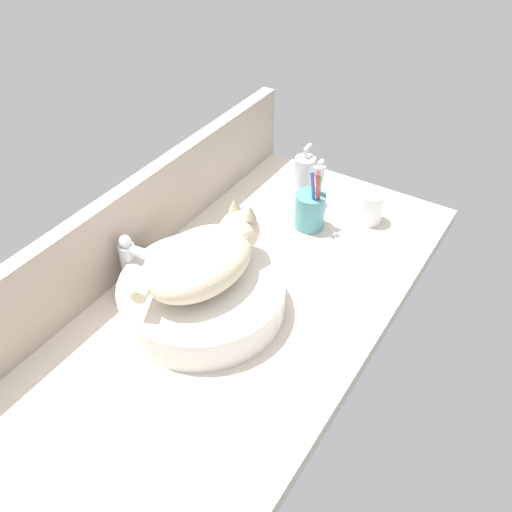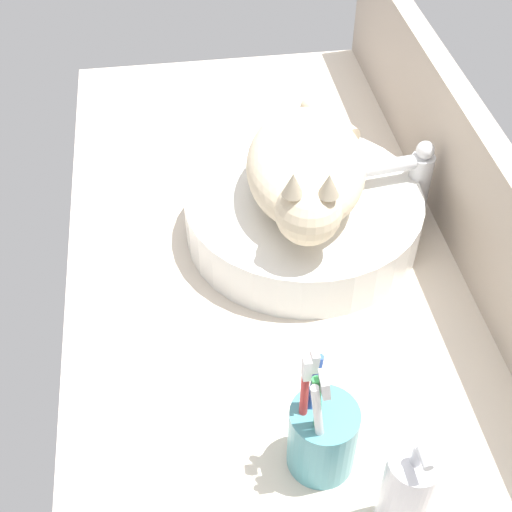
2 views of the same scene
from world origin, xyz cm
name	(u,v)px [view 2 (image 2 of 2)]	position (x,y,z in cm)	size (l,w,h in cm)	color
ground_plane	(273,269)	(0.00, 0.00, -2.00)	(120.50, 60.79, 4.00)	beige
backsplash_panel	(471,189)	(0.00, 28.60, 10.24)	(120.50, 3.60, 20.48)	#AD9E8E
sink_basin	(303,215)	(-5.24, 5.31, 3.76)	(35.48, 35.48, 7.53)	silver
cat	(307,170)	(-3.88, 5.16, 13.28)	(31.58, 21.04, 14.00)	beige
faucet	(413,178)	(-7.25, 22.67, 7.30)	(4.05, 11.86, 13.60)	silver
soap_dispenser	(406,495)	(42.17, 6.62, 6.85)	(5.39, 5.39, 16.73)	silver
toothbrush_cup	(318,436)	(33.32, -0.56, 5.30)	(7.75, 7.75, 18.70)	teal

